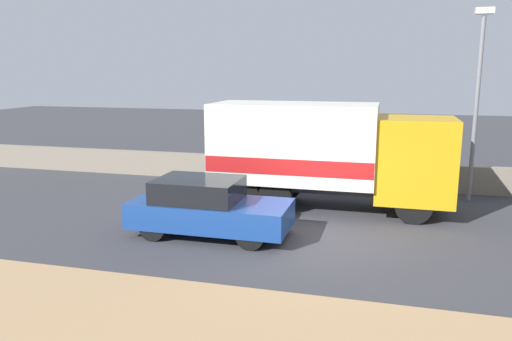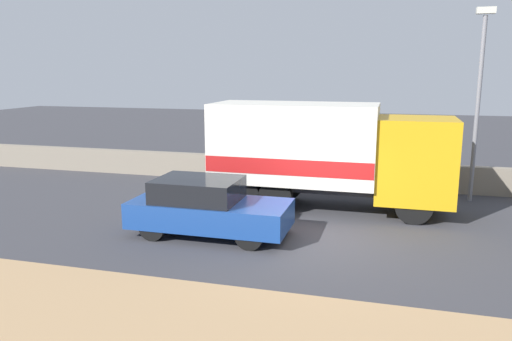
# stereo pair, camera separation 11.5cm
# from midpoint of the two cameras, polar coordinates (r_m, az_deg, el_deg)

# --- Properties ---
(ground_plane) EXTENTS (80.00, 80.00, 0.00)m
(ground_plane) POSITION_cam_midpoint_polar(r_m,az_deg,el_deg) (13.23, 5.39, -7.73)
(ground_plane) COLOR #38383D
(stone_wall_backdrop) EXTENTS (60.00, 0.35, 0.99)m
(stone_wall_backdrop) POSITION_cam_midpoint_polar(r_m,az_deg,el_deg) (19.17, 8.59, -0.26)
(stone_wall_backdrop) COLOR gray
(stone_wall_backdrop) RESTS_ON ground_plane
(street_lamp) EXTENTS (0.56, 0.28, 6.25)m
(street_lamp) POSITION_cam_midpoint_polar(r_m,az_deg,el_deg) (17.80, 23.84, 8.32)
(street_lamp) COLOR slate
(street_lamp) RESTS_ON ground_plane
(box_truck) EXTENTS (7.35, 2.41, 3.31)m
(box_truck) POSITION_cam_midpoint_polar(r_m,az_deg,el_deg) (15.68, 7.36, 2.18)
(box_truck) COLOR gold
(box_truck) RESTS_ON ground_plane
(car_hatchback) EXTENTS (4.20, 1.81, 1.53)m
(car_hatchback) POSITION_cam_midpoint_polar(r_m,az_deg,el_deg) (13.29, -5.84, -4.20)
(car_hatchback) COLOR navy
(car_hatchback) RESTS_ON ground_plane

